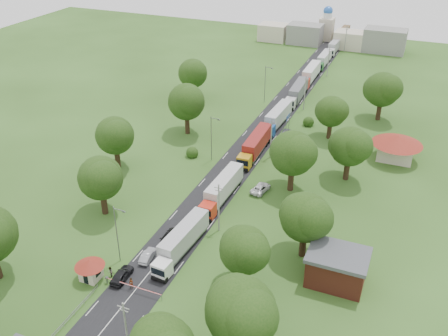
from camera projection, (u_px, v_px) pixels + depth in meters
The scene contains 46 objects.
ground at pixel (206, 202), 91.04m from camera, with size 260.00×260.00×0.00m, color #2B4B19.
road at pixel (244, 155), 107.13m from camera, with size 8.00×200.00×0.04m, color black.
boom_barrier at pixel (125, 284), 70.94m from camera, with size 9.22×0.35×1.18m.
guard_booth at pixel (90, 267), 72.26m from camera, with size 4.40×4.40×3.45m.
guard_rail at pixel (60, 332), 64.55m from camera, with size 0.10×17.00×1.70m, color slate, non-canonical shape.
info_sign at pixel (288, 119), 115.99m from camera, with size 0.12×3.10×4.10m.
pole_0 at pixel (126, 330), 58.75m from camera, with size 1.60×0.24×9.00m.
pole_1 at pixel (219, 207), 81.28m from camera, with size 1.60×0.24×9.00m.
pole_2 at pixel (271, 137), 103.80m from camera, with size 1.60×0.24×9.00m.
pole_3 at pixel (305, 93), 126.33m from camera, with size 1.60×0.24×9.00m.
pole_4 at pixel (328, 61), 148.85m from camera, with size 1.60×0.24×9.00m.
pole_5 at pixel (346, 38), 171.38m from camera, with size 1.60×0.24×9.00m.
lamp_0 at pixel (117, 232), 74.00m from camera, with size 2.03×0.22×10.00m.
lamp_1 at pixel (212, 137), 102.15m from camera, with size 2.03×0.22×10.00m.
lamp_2 at pixel (266, 83), 130.31m from camera, with size 2.03×0.22×10.00m.
tree_1 at pixel (241, 310), 57.20m from camera, with size 9.60×9.60×12.05m.
tree_2 at pixel (245, 249), 68.78m from camera, with size 8.00×8.00×10.10m.
tree_3 at pixel (306, 217), 74.53m from camera, with size 8.80×8.80×11.07m.
tree_4 at pixel (293, 153), 91.04m from camera, with size 9.60×9.60×12.05m.
tree_5 at pixel (350, 146), 94.79m from camera, with size 8.80×8.80×11.07m.
tree_6 at pixel (332, 111), 111.08m from camera, with size 8.00×8.00×10.10m.
tree_7 at pixel (382, 89), 119.57m from camera, with size 9.60×9.60×12.05m.
tree_10 at pixel (101, 177), 84.55m from camera, with size 8.80×8.80×11.07m.
tree_11 at pixel (115, 135), 98.94m from camera, with size 8.80×8.80×11.07m.
tree_12 at pixel (187, 101), 112.74m from camera, with size 9.60×9.60×12.05m.
tree_13 at pixel (193, 73), 131.79m from camera, with size 8.80×8.80×11.07m.
house_brick at pixel (337, 267), 71.45m from camera, with size 8.60×6.60×5.20m.
house_cream at pixel (397, 144), 103.42m from camera, with size 10.08×10.08×5.80m.
distant_town at pixel (334, 37), 177.59m from camera, with size 52.00×8.00×8.00m.
church at pixel (327, 25), 184.64m from camera, with size 5.00×5.00×12.30m.
truck_0 at pixel (181, 241), 77.54m from camera, with size 3.33×14.75×4.07m.
truck_1 at pixel (222, 189), 90.72m from camera, with size 2.92×15.11×4.18m.
truck_2 at pixel (255, 145), 106.02m from camera, with size 3.02×15.79×4.37m.
truck_3 at pixel (277, 118), 118.73m from camera, with size 3.16×15.42×4.26m.
truck_4 at pixel (297, 92), 133.29m from camera, with size 3.15×15.48×4.28m.
truck_5 at pixel (310, 74), 146.24m from camera, with size 2.76×15.67×4.34m.
truck_6 at pixel (324, 59), 159.33m from camera, with size 2.44×13.81×3.83m.
truck_7 at pixel (335, 46), 172.41m from camera, with size 2.78×13.90×3.84m.
truck_8 at pixel (343, 33), 187.58m from camera, with size 3.10×13.86×3.83m.
car_lane_front at pixel (122, 275), 72.83m from camera, with size 1.88×4.67×1.59m, color black.
car_lane_mid at pixel (148, 256), 76.79m from camera, with size 1.45×4.16×1.37m, color #989AA0.
car_lane_rear at pixel (170, 235), 81.39m from camera, with size 1.85×4.55×1.32m, color black.
car_verge_near at pixel (261, 188), 93.87m from camera, with size 2.33×5.05×1.40m, color white.
car_verge_far at pixel (286, 133), 114.91m from camera, with size 1.86×4.63×1.58m, color slate.
pedestrian_near at pixel (131, 283), 71.14m from camera, with size 0.63×0.41×1.72m, color gray.
pedestrian_booth at pixel (110, 272), 73.20m from camera, with size 0.84×0.65×1.73m, color gray.
Camera 1 is at (32.09, -69.16, 50.25)m, focal length 40.00 mm.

